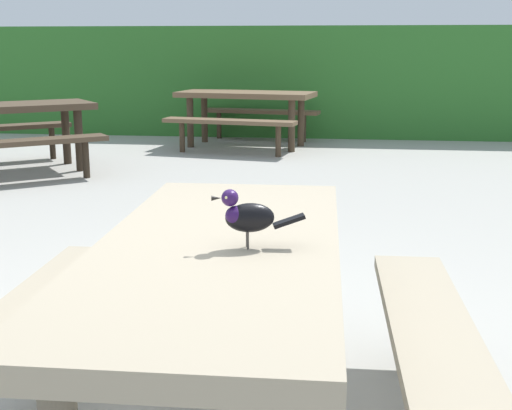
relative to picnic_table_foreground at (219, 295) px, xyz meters
The scene contains 6 objects.
ground_plane 0.65m from the picnic_table_foreground, 133.11° to the left, with size 60.00×60.00×0.00m, color #A3A099.
hedge_wall 9.10m from the picnic_table_foreground, 91.42° to the left, with size 28.00×2.22×1.62m, color #2D6B28.
picnic_table_foreground is the anchor object (origin of this frame).
bird_grackle 0.31m from the picnic_table_foreground, 35.65° to the right, with size 0.28×0.11×0.18m.
picnic_table_mid_left 7.11m from the picnic_table_foreground, 97.29° to the left, with size 1.97×1.94×0.74m.
picnic_table_mid_right 5.76m from the picnic_table_foreground, 123.45° to the left, with size 2.38×2.37×0.74m.
Camera 1 is at (0.60, -2.29, 1.34)m, focal length 47.66 mm.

